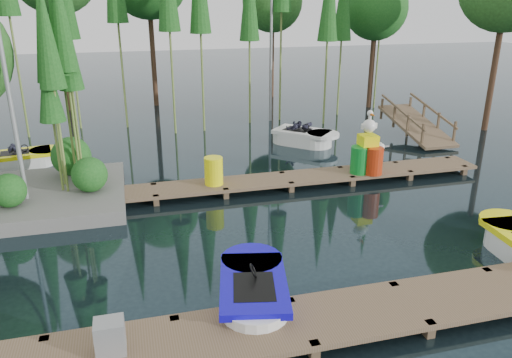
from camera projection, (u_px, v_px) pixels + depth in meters
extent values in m
plane|color=#1B2C32|center=(242.00, 227.00, 12.91)|extent=(90.00, 90.00, 0.00)
cube|color=brown|center=(302.00, 322.00, 8.74)|extent=(18.00, 1.50, 0.10)
cube|color=brown|center=(46.00, 350.00, 8.34)|extent=(0.16, 0.16, 0.50)
cube|color=brown|center=(175.00, 330.00, 8.86)|extent=(0.16, 0.16, 0.50)
cube|color=brown|center=(314.00, 355.00, 8.24)|extent=(0.16, 0.16, 0.50)
cube|color=brown|center=(290.00, 311.00, 9.38)|extent=(0.16, 0.16, 0.50)
cube|color=brown|center=(429.00, 334.00, 8.76)|extent=(0.16, 0.16, 0.50)
cube|color=brown|center=(393.00, 295.00, 9.90)|extent=(0.16, 0.16, 0.50)
cube|color=brown|center=(485.00, 280.00, 10.42)|extent=(0.16, 0.16, 0.50)
cube|color=brown|center=(255.00, 182.00, 15.33)|extent=(15.00, 1.20, 0.10)
cube|color=brown|center=(2.00, 219.00, 13.25)|extent=(0.16, 0.16, 0.50)
cube|color=brown|center=(9.00, 205.00, 14.12)|extent=(0.16, 0.16, 0.50)
cube|color=brown|center=(82.00, 211.00, 13.74)|extent=(0.16, 0.16, 0.50)
cube|color=brown|center=(84.00, 198.00, 14.61)|extent=(0.16, 0.16, 0.50)
cube|color=brown|center=(156.00, 204.00, 14.23)|extent=(0.16, 0.16, 0.50)
cube|color=brown|center=(154.00, 192.00, 15.10)|extent=(0.16, 0.16, 0.50)
cube|color=brown|center=(226.00, 197.00, 14.72)|extent=(0.16, 0.16, 0.50)
cube|color=brown|center=(220.00, 185.00, 15.59)|extent=(0.16, 0.16, 0.50)
cube|color=brown|center=(291.00, 190.00, 15.21)|extent=(0.16, 0.16, 0.50)
cube|color=brown|center=(282.00, 180.00, 16.08)|extent=(0.16, 0.16, 0.50)
cube|color=brown|center=(352.00, 184.00, 15.69)|extent=(0.16, 0.16, 0.50)
cube|color=brown|center=(340.00, 174.00, 16.56)|extent=(0.16, 0.16, 0.50)
cube|color=brown|center=(410.00, 178.00, 16.18)|extent=(0.16, 0.16, 0.50)
cube|color=brown|center=(395.00, 169.00, 17.05)|extent=(0.16, 0.16, 0.50)
cube|color=brown|center=(464.00, 173.00, 16.67)|extent=(0.16, 0.16, 0.50)
cube|color=brown|center=(446.00, 164.00, 17.54)|extent=(0.16, 0.16, 0.50)
cube|color=slate|center=(12.00, 200.00, 14.12)|extent=(6.20, 4.20, 0.42)
sphere|color=#21601F|center=(9.00, 191.00, 13.03)|extent=(0.90, 0.90, 0.90)
sphere|color=#21601F|center=(71.00, 156.00, 15.31)|extent=(1.20, 1.20, 1.20)
sphere|color=#21601F|center=(90.00, 175.00, 14.04)|extent=(1.00, 1.00, 1.00)
cylinder|color=olive|center=(66.00, 96.00, 14.08)|extent=(0.07, 0.07, 5.93)
cone|color=#21601F|center=(56.00, 19.00, 13.37)|extent=(0.70, 0.70, 2.97)
cylinder|color=olive|center=(54.00, 102.00, 13.90)|extent=(0.07, 0.07, 5.66)
cone|color=#21601F|center=(43.00, 28.00, 13.22)|extent=(0.70, 0.70, 2.83)
cylinder|color=olive|center=(74.00, 108.00, 14.27)|extent=(0.07, 0.07, 5.22)
cone|color=#21601F|center=(66.00, 42.00, 13.64)|extent=(0.70, 0.70, 2.61)
cylinder|color=olive|center=(57.00, 109.00, 13.40)|extent=(0.07, 0.07, 5.53)
cone|color=#21601F|center=(46.00, 34.00, 12.73)|extent=(0.70, 0.70, 2.76)
cylinder|color=olive|center=(55.00, 135.00, 13.74)|extent=(0.07, 0.07, 4.01)
cone|color=#21601F|center=(48.00, 84.00, 13.25)|extent=(0.70, 0.70, 2.01)
cylinder|color=olive|center=(70.00, 93.00, 13.98)|extent=(0.07, 0.07, 6.11)
cone|color=#21601F|center=(59.00, 13.00, 13.24)|extent=(0.70, 0.70, 3.05)
cylinder|color=#412A1C|center=(495.00, 61.00, 21.19)|extent=(0.26, 0.26, 6.06)
cylinder|color=#412A1C|center=(372.00, 59.00, 25.91)|extent=(0.26, 0.26, 5.02)
sphere|color=#21601F|center=(376.00, 8.00, 25.04)|extent=(3.16, 3.16, 3.16)
cylinder|color=#412A1C|center=(272.00, 51.00, 28.51)|extent=(0.26, 0.26, 5.31)
sphere|color=#306D26|center=(272.00, 2.00, 27.59)|extent=(3.34, 3.34, 3.34)
cylinder|color=#412A1C|center=(152.00, 44.00, 26.08)|extent=(0.26, 0.26, 6.46)
cylinder|color=#412A1C|center=(62.00, 42.00, 24.92)|extent=(0.26, 0.26, 6.85)
cylinder|color=olive|center=(10.00, 17.00, 19.43)|extent=(0.09, 0.09, 9.66)
cylinder|color=olive|center=(70.00, 40.00, 21.18)|extent=(0.09, 0.09, 7.69)
cylinder|color=olive|center=(118.00, 24.00, 21.12)|extent=(0.09, 0.09, 8.99)
cylinder|color=olive|center=(170.00, 32.00, 20.24)|extent=(0.09, 0.09, 8.44)
cylinder|color=olive|center=(201.00, 34.00, 20.70)|extent=(0.09, 0.09, 8.22)
cylinder|color=olive|center=(250.00, 41.00, 22.19)|extent=(0.09, 0.09, 7.41)
cylinder|color=olive|center=(281.00, 13.00, 22.36)|extent=(0.09, 0.09, 9.77)
cylinder|color=olive|center=(327.00, 42.00, 22.04)|extent=(0.09, 0.09, 7.40)
cylinder|color=olive|center=(341.00, 41.00, 23.86)|extent=(0.09, 0.09, 7.14)
cylinder|color=olive|center=(380.00, 23.00, 25.13)|extent=(0.09, 0.09, 8.61)
cylinder|color=gray|center=(7.00, 85.00, 12.64)|extent=(0.12, 0.12, 7.00)
cylinder|color=gray|center=(271.00, 45.00, 22.63)|extent=(0.12, 0.12, 7.00)
cube|color=brown|center=(416.00, 125.00, 20.78)|extent=(1.50, 3.94, 0.95)
cube|color=brown|center=(423.00, 135.00, 19.14)|extent=(0.08, 0.08, 0.90)
cube|color=brown|center=(408.00, 126.00, 20.10)|extent=(0.08, 0.08, 0.90)
cube|color=brown|center=(394.00, 117.00, 21.06)|extent=(0.08, 0.08, 0.90)
cube|color=brown|center=(382.00, 109.00, 22.02)|extent=(0.08, 0.08, 0.90)
cube|color=brown|center=(402.00, 112.00, 20.40)|extent=(0.06, 3.54, 0.83)
cube|color=brown|center=(454.00, 133.00, 19.48)|extent=(0.08, 0.08, 0.90)
cube|color=brown|center=(438.00, 123.00, 20.44)|extent=(0.08, 0.08, 0.90)
cube|color=brown|center=(423.00, 115.00, 21.40)|extent=(0.08, 0.08, 0.90)
cube|color=brown|center=(410.00, 107.00, 22.36)|extent=(0.08, 0.08, 0.90)
cube|color=brown|center=(432.00, 110.00, 20.74)|extent=(0.06, 3.54, 0.83)
cube|color=white|center=(254.00, 298.00, 9.52)|extent=(1.46, 1.47, 0.56)
cylinder|color=white|center=(252.00, 280.00, 10.11)|extent=(1.46, 1.46, 0.56)
cylinder|color=white|center=(255.00, 318.00, 8.94)|extent=(1.46, 1.46, 0.56)
cube|color=#0F07C0|center=(254.00, 284.00, 9.42)|extent=(1.68, 2.36, 0.14)
cylinder|color=#0F07C0|center=(252.00, 260.00, 10.26)|extent=(1.49, 1.49, 0.14)
cube|color=black|center=(254.00, 288.00, 9.21)|extent=(0.96, 1.15, 0.06)
torus|color=black|center=(253.00, 270.00, 9.49)|extent=(0.21, 0.31, 0.27)
cylinder|color=#FFFB0D|center=(508.00, 222.00, 11.93)|extent=(1.40, 1.40, 0.15)
cube|color=white|center=(22.00, 161.00, 17.43)|extent=(1.28, 1.28, 0.51)
cylinder|color=white|center=(39.00, 159.00, 17.64)|extent=(1.28, 1.28, 0.51)
cylinder|color=white|center=(4.00, 163.00, 17.21)|extent=(1.28, 1.28, 0.51)
cube|color=#FFFB0D|center=(21.00, 154.00, 17.33)|extent=(2.09, 1.43, 0.13)
cylinder|color=#FFFB0D|center=(46.00, 151.00, 17.64)|extent=(1.30, 1.30, 0.13)
cube|color=black|center=(15.00, 153.00, 17.24)|extent=(1.02, 0.83, 0.06)
torus|color=black|center=(24.00, 148.00, 17.32)|extent=(0.27, 0.18, 0.25)
imported|color=#1E1E2D|center=(12.00, 147.00, 17.15)|extent=(0.44, 0.36, 0.90)
cube|color=white|center=(302.00, 139.00, 20.02)|extent=(1.75, 1.75, 0.57)
cylinder|color=white|center=(316.00, 141.00, 19.74)|extent=(1.74, 1.74, 0.57)
cylinder|color=white|center=(288.00, 137.00, 20.31)|extent=(1.74, 1.74, 0.57)
cube|color=white|center=(302.00, 132.00, 19.92)|extent=(2.42, 2.40, 0.14)
cylinder|color=white|center=(323.00, 135.00, 19.50)|extent=(1.78, 1.78, 0.14)
cube|color=black|center=(297.00, 130.00, 20.00)|extent=(1.26, 1.26, 0.06)
torus|color=black|center=(306.00, 127.00, 19.78)|extent=(0.31, 0.31, 0.27)
imported|color=#1E1E2D|center=(296.00, 125.00, 19.95)|extent=(0.51, 0.51, 0.92)
imported|color=#1E1E2D|center=(308.00, 125.00, 20.09)|extent=(0.39, 0.39, 0.70)
cube|color=gray|center=(110.00, 337.00, 7.85)|extent=(0.47, 0.39, 0.57)
cylinder|color=#FFFB0D|center=(214.00, 171.00, 14.86)|extent=(0.56, 0.56, 0.84)
cylinder|color=#0D7D25|center=(360.00, 160.00, 15.80)|extent=(0.58, 0.58, 0.87)
cylinder|color=silver|center=(372.00, 156.00, 16.20)|extent=(0.58, 0.58, 0.87)
cylinder|color=#B52A0C|center=(374.00, 161.00, 15.71)|extent=(0.58, 0.58, 0.87)
cube|color=#FFFB0D|center=(368.00, 140.00, 15.74)|extent=(0.53, 0.53, 0.34)
sphere|color=white|center=(369.00, 126.00, 15.59)|extent=(0.42, 0.42, 0.42)
cylinder|color=white|center=(370.00, 118.00, 15.50)|extent=(0.10, 0.10, 0.29)
sphere|color=white|center=(370.00, 113.00, 15.44)|extent=(0.19, 0.19, 0.19)
cone|color=#D7600B|center=(373.00, 115.00, 15.28)|extent=(0.10, 0.29, 0.10)
cube|color=white|center=(369.00, 126.00, 15.59)|extent=(0.53, 0.06, 0.17)
cylinder|color=gray|center=(380.00, 159.00, 16.22)|extent=(0.11, 0.11, 0.64)
sphere|color=white|center=(381.00, 147.00, 16.07)|extent=(0.21, 0.21, 0.21)
cube|color=gray|center=(381.00, 147.00, 16.07)|extent=(0.54, 0.04, 0.04)
cone|color=#D7600B|center=(383.00, 148.00, 15.95)|extent=(0.04, 0.11, 0.04)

